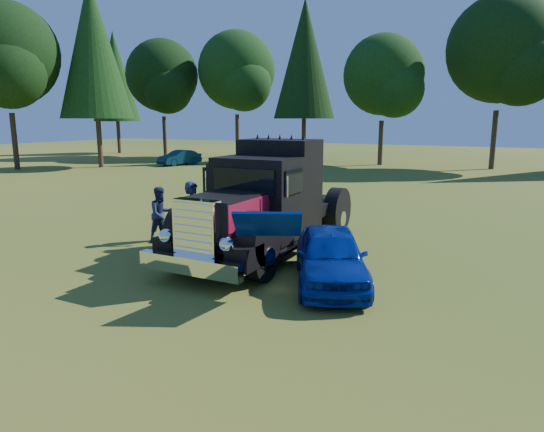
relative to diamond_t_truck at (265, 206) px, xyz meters
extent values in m
plane|color=#2E5017|center=(-0.09, -2.87, -1.28)|extent=(120.00, 120.00, 0.00)
cylinder|color=#2D2116|center=(-32.09, 27.13, 0.88)|extent=(0.36, 0.36, 4.32)
cone|color=black|center=(-32.09, 27.13, 6.52)|extent=(4.80, 4.80, 9.00)
cylinder|color=#2D2116|center=(-25.09, 26.13, 0.61)|extent=(0.36, 0.36, 3.78)
sphere|color=black|center=(-25.09, 26.13, 6.28)|extent=(6.72, 6.72, 6.72)
sphere|color=black|center=(-23.83, 25.29, 5.02)|extent=(4.62, 4.62, 4.62)
cylinder|color=#2D2116|center=(-18.09, 28.13, 0.70)|extent=(0.36, 0.36, 3.96)
sphere|color=black|center=(-18.09, 28.13, 6.64)|extent=(7.04, 7.04, 7.04)
sphere|color=black|center=(-16.77, 27.25, 5.32)|extent=(4.84, 4.84, 4.84)
cylinder|color=#2D2116|center=(-11.09, 27.63, 1.06)|extent=(0.36, 0.36, 4.68)
cone|color=black|center=(-11.09, 27.63, 7.17)|extent=(5.20, 5.20, 9.75)
cylinder|color=#2D2116|center=(-4.09, 26.63, 0.43)|extent=(0.36, 0.36, 3.42)
sphere|color=black|center=(-4.09, 26.63, 5.56)|extent=(6.08, 6.08, 6.08)
sphere|color=black|center=(-2.95, 25.87, 4.42)|extent=(4.18, 4.18, 4.18)
cylinder|color=#2D2116|center=(3.91, 27.13, 0.79)|extent=(0.36, 0.36, 4.14)
sphere|color=black|center=(3.91, 27.13, 7.00)|extent=(7.36, 7.36, 7.36)
sphere|color=black|center=(5.29, 26.21, 5.62)|extent=(5.06, 5.06, 5.06)
cylinder|color=#2D2116|center=(-22.09, 15.13, 1.06)|extent=(0.36, 0.36, 4.68)
cone|color=black|center=(-22.09, 15.13, 7.17)|extent=(5.20, 5.20, 9.75)
cylinder|color=#2D2116|center=(-26.09, 11.13, 0.70)|extent=(0.36, 0.36, 3.96)
sphere|color=black|center=(-26.09, 11.13, 6.64)|extent=(7.04, 7.04, 7.04)
sphere|color=black|center=(-24.77, 10.25, 5.32)|extent=(4.84, 4.84, 4.84)
cylinder|color=black|center=(-1.04, -2.08, -0.73)|extent=(0.32, 1.10, 1.10)
cylinder|color=black|center=(1.06, -2.08, -0.73)|extent=(0.32, 1.10, 1.10)
cylinder|color=black|center=(-1.04, 2.72, -0.73)|extent=(0.32, 1.10, 1.10)
cylinder|color=black|center=(1.06, 2.72, -0.73)|extent=(0.32, 1.10, 1.10)
cylinder|color=black|center=(-0.71, 2.72, -0.73)|extent=(0.32, 1.10, 1.10)
cylinder|color=black|center=(0.73, 2.72, -0.73)|extent=(0.32, 1.10, 1.10)
cube|color=black|center=(0.01, 0.52, -0.66)|extent=(1.60, 6.40, 0.28)
cube|color=white|center=(0.01, -3.33, -0.73)|extent=(2.50, 0.22, 0.36)
cube|color=white|center=(0.01, -3.03, -0.03)|extent=(1.05, 0.30, 1.30)
cube|color=black|center=(0.01, -1.98, 0.02)|extent=(1.35, 1.80, 1.10)
cube|color=maroon|center=(-0.68, -1.98, 0.22)|extent=(0.02, 1.80, 0.60)
cube|color=maroon|center=(0.70, -1.98, 0.22)|extent=(0.02, 1.80, 0.60)
cylinder|color=black|center=(-0.94, -2.08, -0.33)|extent=(0.55, 1.24, 1.24)
cylinder|color=black|center=(0.96, -2.08, -0.33)|extent=(0.55, 1.24, 1.24)
sphere|color=white|center=(-0.77, -3.10, -0.23)|extent=(0.32, 0.32, 0.32)
sphere|color=white|center=(0.79, -3.10, -0.23)|extent=(0.32, 0.32, 0.32)
cube|color=black|center=(0.01, -0.43, 0.27)|extent=(2.05, 1.30, 2.10)
cube|color=black|center=(0.01, -1.10, 0.77)|extent=(1.70, 0.05, 0.65)
cube|color=black|center=(0.01, 0.87, 0.47)|extent=(2.05, 1.30, 2.50)
cube|color=black|center=(0.01, 2.52, -0.33)|extent=(2.00, 2.00, 0.35)
cube|color=black|center=(-1.57, 0.18, 0.17)|extent=(1.10, 0.13, 1.50)
cube|color=maroon|center=(-1.57, 0.23, 0.02)|extent=(0.85, 0.08, 0.75)
imported|color=#1508B8|center=(2.44, -1.52, -0.66)|extent=(2.91, 3.94, 1.25)
cube|color=#1508B8|center=(1.71, -3.05, 0.27)|extent=(1.57, 1.40, 0.67)
imported|color=#20324C|center=(-1.71, -0.85, -0.31)|extent=(0.67, 0.82, 1.93)
imported|color=#1F2D4A|center=(-3.31, -0.26, -0.47)|extent=(0.84, 0.94, 1.61)
imported|color=#093734|center=(-17.92, 19.21, -0.70)|extent=(2.03, 3.72, 1.16)
camera|label=1|loc=(6.01, -11.12, 2.27)|focal=32.00mm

